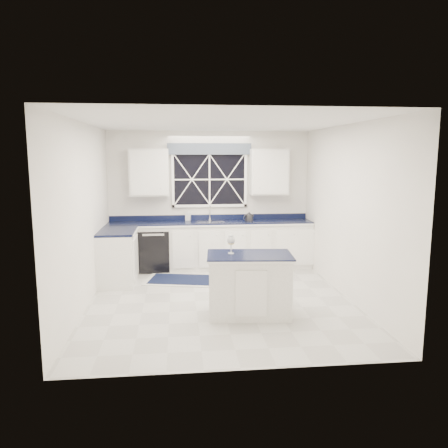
{
  "coord_description": "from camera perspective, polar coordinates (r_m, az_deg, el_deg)",
  "views": [
    {
      "loc": [
        -0.63,
        -6.48,
        2.23
      ],
      "look_at": [
        0.1,
        0.4,
        1.14
      ],
      "focal_mm": 35.0,
      "sensor_mm": 36.0,
      "label": 1
    }
  ],
  "objects": [
    {
      "name": "countertop",
      "position": [
        8.56,
        -1.75,
        0.18
      ],
      "size": [
        3.98,
        0.64,
        0.04
      ],
      "primitive_type": "cube",
      "color": "black",
      "rests_on": "base_cabinets"
    },
    {
      "name": "window",
      "position": [
        8.72,
        -1.91,
        6.36
      ],
      "size": [
        1.65,
        0.09,
        1.26
      ],
      "color": "black",
      "rests_on": "ground"
    },
    {
      "name": "faucet",
      "position": [
        8.72,
        -1.86,
        1.53
      ],
      "size": [
        0.05,
        0.2,
        0.3
      ],
      "color": "silver",
      "rests_on": "countertop"
    },
    {
      "name": "back_wall",
      "position": [
        8.8,
        -1.92,
        3.25
      ],
      "size": [
        4.0,
        0.1,
        2.7
      ],
      "primitive_type": "cube",
      "color": "white",
      "rests_on": "ground"
    },
    {
      "name": "ground",
      "position": [
        6.88,
        -0.47,
        -9.92
      ],
      "size": [
        4.5,
        4.5,
        0.0
      ],
      "primitive_type": "plane",
      "color": "#BABBB6",
      "rests_on": "ground"
    },
    {
      "name": "island",
      "position": [
        6.17,
        3.32,
        -7.9
      ],
      "size": [
        1.23,
        0.81,
        0.87
      ],
      "rotation": [
        0.0,
        0.0,
        -0.09
      ],
      "color": "white",
      "rests_on": "ground"
    },
    {
      "name": "upper_cabinets",
      "position": [
        8.59,
        -1.85,
        6.79
      ],
      "size": [
        3.1,
        0.34,
        0.9
      ],
      "color": "white",
      "rests_on": "ground"
    },
    {
      "name": "wine_glass",
      "position": [
        6.06,
        0.93,
        -2.22
      ],
      "size": [
        0.11,
        0.11,
        0.26
      ],
      "color": "silver",
      "rests_on": "island"
    },
    {
      "name": "soap_bottle",
      "position": [
        8.73,
        -4.72,
        1.18
      ],
      "size": [
        0.12,
        0.12,
        0.22
      ],
      "primitive_type": "imported",
      "rotation": [
        0.0,
        0.0,
        -0.24
      ],
      "color": "silver",
      "rests_on": "countertop"
    },
    {
      "name": "base_cabinets",
      "position": [
        8.46,
        -3.89,
        -3.17
      ],
      "size": [
        3.99,
        1.6,
        0.9
      ],
      "color": "white",
      "rests_on": "ground"
    },
    {
      "name": "rug",
      "position": [
        7.95,
        -5.31,
        -7.26
      ],
      "size": [
        1.47,
        1.07,
        0.02
      ],
      "rotation": [
        0.0,
        0.0,
        -0.21
      ],
      "color": "beige",
      "rests_on": "ground"
    },
    {
      "name": "dishwasher",
      "position": [
        8.64,
        -9.04,
        -3.28
      ],
      "size": [
        0.6,
        0.58,
        0.82
      ],
      "primitive_type": "cube",
      "color": "black",
      "rests_on": "ground"
    },
    {
      "name": "kettle",
      "position": [
        8.63,
        3.27,
        0.94
      ],
      "size": [
        0.24,
        0.21,
        0.18
      ],
      "rotation": [
        0.0,
        0.0,
        0.43
      ],
      "color": "#2C2C2E",
      "rests_on": "countertop"
    }
  ]
}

